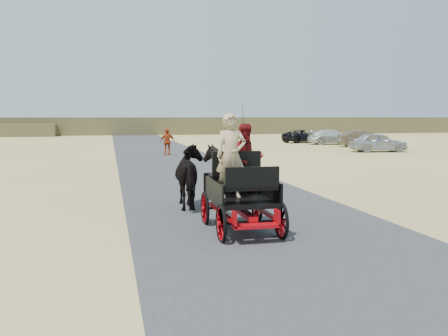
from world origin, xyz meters
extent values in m
plane|color=tan|center=(0.00, 0.00, 0.00)|extent=(140.00, 140.00, 0.00)
cube|color=#38383A|center=(0.00, 0.00, 0.01)|extent=(6.00, 140.00, 0.01)
cube|color=brown|center=(0.00, 62.00, 1.20)|extent=(140.00, 6.00, 2.40)
imported|color=black|center=(-1.17, 4.06, 0.85)|extent=(0.91, 2.01, 1.70)
imported|color=black|center=(-0.07, 4.06, 0.85)|extent=(1.37, 1.54, 1.70)
imported|color=tan|center=(-0.82, 1.11, 1.62)|extent=(0.66, 0.43, 1.80)
imported|color=#660C0F|center=(-0.32, 1.66, 1.51)|extent=(0.77, 0.60, 1.58)
imported|color=#AA3A13|center=(0.26, 22.67, 0.86)|extent=(1.05, 0.54, 1.73)
imported|color=#B2B2B7|center=(15.10, 22.59, 0.67)|extent=(4.13, 2.12, 1.34)
imported|color=brown|center=(17.13, 28.39, 0.67)|extent=(4.32, 2.41, 1.35)
imported|color=silver|center=(16.18, 32.15, 0.66)|extent=(4.82, 2.62, 1.33)
imported|color=black|center=(14.96, 35.76, 0.62)|extent=(4.81, 3.08, 1.23)
camera|label=1|loc=(-3.34, -9.16, 2.44)|focal=40.00mm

